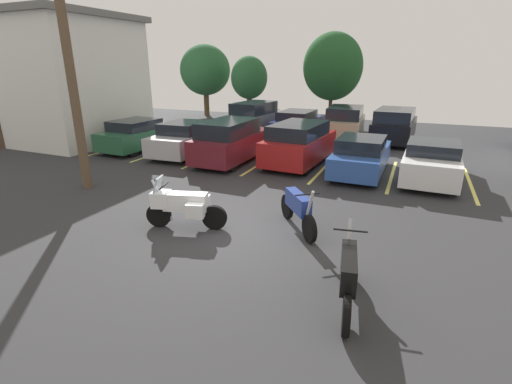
{
  "coord_description": "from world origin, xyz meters",
  "views": [
    {
      "loc": [
        4.02,
        -7.85,
        4.08
      ],
      "look_at": [
        0.35,
        0.76,
        0.86
      ],
      "focal_mm": 26.28,
      "sensor_mm": 36.0,
      "label": 1
    }
  ],
  "objects_px": {
    "car_far_grey": "(256,118)",
    "utility_pole": "(71,75)",
    "motorcycle_third": "(348,275)",
    "car_green": "(140,135)",
    "car_maroon": "(231,141)",
    "car_red": "(299,144)",
    "car_white": "(431,161)",
    "motorcycle_second": "(298,208)",
    "car_far_navy": "(298,123)",
    "car_far_tan": "(345,123)",
    "car_blue": "(361,156)",
    "car_silver": "(188,138)",
    "car_far_black": "(394,125)",
    "motorcycle_touring": "(183,205)"
  },
  "relations": [
    {
      "from": "car_red",
      "to": "car_far_navy",
      "type": "relative_size",
      "value": 0.9
    },
    {
      "from": "car_maroon",
      "to": "car_green",
      "type": "bearing_deg",
      "value": 175.11
    },
    {
      "from": "car_far_grey",
      "to": "car_far_navy",
      "type": "bearing_deg",
      "value": 1.36
    },
    {
      "from": "car_far_grey",
      "to": "utility_pole",
      "type": "xyz_separation_m",
      "value": [
        -1.14,
        -12.24,
        2.81
      ]
    },
    {
      "from": "car_red",
      "to": "car_far_navy",
      "type": "height_order",
      "value": "car_red"
    },
    {
      "from": "motorcycle_second",
      "to": "car_far_grey",
      "type": "xyz_separation_m",
      "value": [
        -6.57,
        12.69,
        0.36
      ]
    },
    {
      "from": "car_blue",
      "to": "car_far_tan",
      "type": "height_order",
      "value": "car_far_tan"
    },
    {
      "from": "motorcycle_second",
      "to": "car_maroon",
      "type": "bearing_deg",
      "value": 129.82
    },
    {
      "from": "motorcycle_third",
      "to": "car_far_black",
      "type": "height_order",
      "value": "car_far_black"
    },
    {
      "from": "motorcycle_second",
      "to": "car_red",
      "type": "distance_m",
      "value": 6.69
    },
    {
      "from": "car_far_tan",
      "to": "car_green",
      "type": "bearing_deg",
      "value": -142.51
    },
    {
      "from": "motorcycle_touring",
      "to": "car_far_grey",
      "type": "bearing_deg",
      "value": 105.48
    },
    {
      "from": "car_far_black",
      "to": "car_white",
      "type": "bearing_deg",
      "value": -75.57
    },
    {
      "from": "car_silver",
      "to": "car_red",
      "type": "distance_m",
      "value": 5.37
    },
    {
      "from": "motorcycle_third",
      "to": "car_silver",
      "type": "xyz_separation_m",
      "value": [
        -9.03,
        8.87,
        0.17
      ]
    },
    {
      "from": "car_white",
      "to": "utility_pole",
      "type": "bearing_deg",
      "value": -152.58
    },
    {
      "from": "motorcycle_third",
      "to": "car_green",
      "type": "bearing_deg",
      "value": 143.06
    },
    {
      "from": "motorcycle_touring",
      "to": "car_green",
      "type": "distance_m",
      "value": 10.3
    },
    {
      "from": "car_red",
      "to": "car_far_black",
      "type": "bearing_deg",
      "value": 62.93
    },
    {
      "from": "motorcycle_third",
      "to": "car_red",
      "type": "height_order",
      "value": "car_red"
    },
    {
      "from": "motorcycle_second",
      "to": "utility_pole",
      "type": "bearing_deg",
      "value": 176.61
    },
    {
      "from": "car_blue",
      "to": "car_far_grey",
      "type": "xyz_separation_m",
      "value": [
        -7.27,
        6.75,
        0.23
      ]
    },
    {
      "from": "car_far_grey",
      "to": "car_far_tan",
      "type": "bearing_deg",
      "value": 2.78
    },
    {
      "from": "car_blue",
      "to": "car_silver",
      "type": "bearing_deg",
      "value": 178.47
    },
    {
      "from": "car_white",
      "to": "car_blue",
      "type": "bearing_deg",
      "value": -176.16
    },
    {
      "from": "car_blue",
      "to": "utility_pole",
      "type": "bearing_deg",
      "value": -146.88
    },
    {
      "from": "car_maroon",
      "to": "car_far_black",
      "type": "xyz_separation_m",
      "value": [
        6.19,
        7.24,
        0.01
      ]
    },
    {
      "from": "car_far_navy",
      "to": "car_far_tan",
      "type": "relative_size",
      "value": 1.06
    },
    {
      "from": "car_maroon",
      "to": "car_far_grey",
      "type": "bearing_deg",
      "value": 104.5
    },
    {
      "from": "utility_pole",
      "to": "car_far_black",
      "type": "bearing_deg",
      "value": 53.84
    },
    {
      "from": "car_maroon",
      "to": "utility_pole",
      "type": "height_order",
      "value": "utility_pole"
    },
    {
      "from": "car_silver",
      "to": "car_green",
      "type": "bearing_deg",
      "value": 179.71
    },
    {
      "from": "car_green",
      "to": "car_silver",
      "type": "height_order",
      "value": "car_silver"
    },
    {
      "from": "car_silver",
      "to": "car_far_grey",
      "type": "distance_m",
      "value": 6.58
    },
    {
      "from": "car_green",
      "to": "car_white",
      "type": "xyz_separation_m",
      "value": [
        13.26,
        -0.06,
        -0.02
      ]
    },
    {
      "from": "motorcycle_second",
      "to": "motorcycle_third",
      "type": "distance_m",
      "value": 3.22
    },
    {
      "from": "car_blue",
      "to": "car_maroon",
      "type": "bearing_deg",
      "value": -177.63
    },
    {
      "from": "car_maroon",
      "to": "car_far_grey",
      "type": "xyz_separation_m",
      "value": [
        -1.8,
        6.98,
        0.03
      ]
    },
    {
      "from": "car_blue",
      "to": "car_white",
      "type": "xyz_separation_m",
      "value": [
        2.49,
        0.17,
        0.01
      ]
    },
    {
      "from": "car_blue",
      "to": "motorcycle_second",
      "type": "bearing_deg",
      "value": -96.71
    },
    {
      "from": "car_red",
      "to": "utility_pole",
      "type": "bearing_deg",
      "value": -134.23
    },
    {
      "from": "car_maroon",
      "to": "car_far_navy",
      "type": "height_order",
      "value": "car_maroon"
    },
    {
      "from": "car_silver",
      "to": "car_maroon",
      "type": "bearing_deg",
      "value": -9.88
    },
    {
      "from": "car_blue",
      "to": "utility_pole",
      "type": "height_order",
      "value": "utility_pole"
    },
    {
      "from": "motorcycle_touring",
      "to": "car_blue",
      "type": "distance_m",
      "value": 7.83
    },
    {
      "from": "car_red",
      "to": "car_white",
      "type": "distance_m",
      "value": 5.13
    },
    {
      "from": "motorcycle_touring",
      "to": "car_green",
      "type": "xyz_separation_m",
      "value": [
        -7.32,
        7.25,
        0.09
      ]
    },
    {
      "from": "car_silver",
      "to": "car_far_black",
      "type": "height_order",
      "value": "car_far_black"
    },
    {
      "from": "car_red",
      "to": "car_far_black",
      "type": "distance_m",
      "value": 7.37
    },
    {
      "from": "car_red",
      "to": "car_blue",
      "type": "height_order",
      "value": "car_red"
    }
  ]
}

